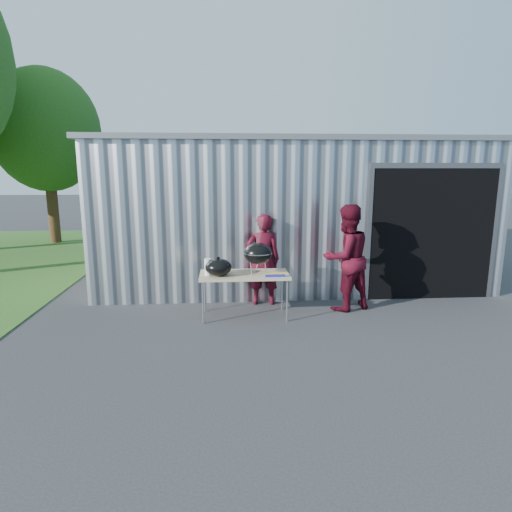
{
  "coord_description": "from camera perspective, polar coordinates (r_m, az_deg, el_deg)",
  "views": [
    {
      "loc": [
        -0.65,
        -6.11,
        2.46
      ],
      "look_at": [
        -0.13,
        0.91,
        1.05
      ],
      "focal_mm": 30.0,
      "sensor_mm": 36.0,
      "label": 1
    }
  ],
  "objects": [
    {
      "name": "white_tub",
      "position": [
        7.42,
        -5.9,
        -1.66
      ],
      "size": [
        0.2,
        0.15,
        0.1
      ],
      "primitive_type": "cube",
      "color": "white",
      "rests_on": "folding_table"
    },
    {
      "name": "folding_table",
      "position": [
        7.23,
        -1.57,
        -2.69
      ],
      "size": [
        1.5,
        0.75,
        0.75
      ],
      "color": "tan",
      "rests_on": "ground"
    },
    {
      "name": "ground",
      "position": [
        6.62,
        1.73,
        -10.49
      ],
      "size": [
        80.0,
        80.0,
        0.0
      ],
      "primitive_type": "plane",
      "color": "#2B2B2E"
    },
    {
      "name": "tree_far",
      "position": [
        16.25,
        -26.23,
        14.73
      ],
      "size": [
        3.47,
        3.47,
        5.76
      ],
      "color": "#442D19",
      "rests_on": "ground"
    },
    {
      "name": "paper_towels",
      "position": [
        7.14,
        -6.4,
        -1.45
      ],
      "size": [
        0.12,
        0.12,
        0.28
      ],
      "primitive_type": "cylinder",
      "color": "white",
      "rests_on": "folding_table"
    },
    {
      "name": "kettle_grill",
      "position": [
        7.13,
        0.26,
        0.87
      ],
      "size": [
        0.48,
        0.48,
        0.95
      ],
      "color": "black",
      "rests_on": "folding_table"
    },
    {
      "name": "building",
      "position": [
        10.85,
        4.11,
        6.43
      ],
      "size": [
        8.2,
        6.2,
        3.1
      ],
      "color": "silver",
      "rests_on": "ground"
    },
    {
      "name": "person_cook",
      "position": [
        7.88,
        0.96,
        -0.48
      ],
      "size": [
        0.63,
        0.42,
        1.7
      ],
      "primitive_type": "imported",
      "rotation": [
        0.0,
        0.0,
        3.11
      ],
      "color": "#450917",
      "rests_on": "ground"
    },
    {
      "name": "grill_lid",
      "position": [
        7.08,
        -5.04,
        -1.49
      ],
      "size": [
        0.44,
        0.44,
        0.32
      ],
      "color": "black",
      "rests_on": "folding_table"
    },
    {
      "name": "foil_box",
      "position": [
        7.01,
        2.56,
        -2.54
      ],
      "size": [
        0.32,
        0.05,
        0.06
      ],
      "color": "#1A1CAE",
      "rests_on": "folding_table"
    },
    {
      "name": "person_bystander",
      "position": [
        7.73,
        11.94,
        -0.23
      ],
      "size": [
        1.12,
        1.01,
        1.89
      ],
      "primitive_type": "imported",
      "rotation": [
        0.0,
        0.0,
        3.52
      ],
      "color": "#450917",
      "rests_on": "ground"
    }
  ]
}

